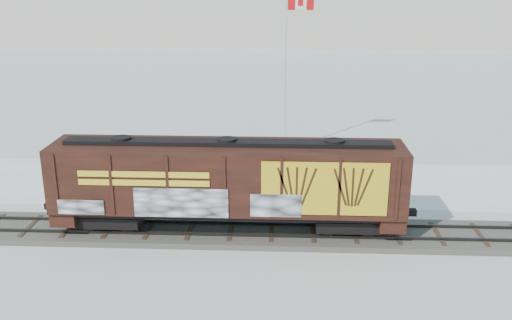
{
  "coord_description": "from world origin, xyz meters",
  "views": [
    {
      "loc": [
        2.43,
        -25.42,
        12.09
      ],
      "look_at": [
        1.09,
        3.0,
        2.92
      ],
      "focal_mm": 40.0,
      "sensor_mm": 36.0,
      "label": 1
    }
  ],
  "objects_px": {
    "flagpole": "(287,96)",
    "car_white": "(310,170)",
    "car_silver": "(163,172)",
    "hopper_railcar": "(228,180)",
    "car_dark": "(356,171)"
  },
  "relations": [
    {
      "from": "hopper_railcar",
      "to": "car_dark",
      "type": "distance_m",
      "value": 10.93
    },
    {
      "from": "car_dark",
      "to": "hopper_railcar",
      "type": "bearing_deg",
      "value": 131.59
    },
    {
      "from": "car_white",
      "to": "car_silver",
      "type": "bearing_deg",
      "value": 71.53
    },
    {
      "from": "flagpole",
      "to": "car_dark",
      "type": "height_order",
      "value": "flagpole"
    },
    {
      "from": "flagpole",
      "to": "car_white",
      "type": "height_order",
      "value": "flagpole"
    },
    {
      "from": "flagpole",
      "to": "car_dark",
      "type": "xyz_separation_m",
      "value": [
        4.3,
        -6.24,
        -3.4
      ]
    },
    {
      "from": "car_silver",
      "to": "car_dark",
      "type": "xyz_separation_m",
      "value": [
        11.77,
        1.11,
        -0.09
      ]
    },
    {
      "from": "car_white",
      "to": "car_dark",
      "type": "bearing_deg",
      "value": -109.69
    },
    {
      "from": "hopper_railcar",
      "to": "car_dark",
      "type": "height_order",
      "value": "hopper_railcar"
    },
    {
      "from": "hopper_railcar",
      "to": "flagpole",
      "type": "distance_m",
      "value": 14.56
    },
    {
      "from": "car_dark",
      "to": "car_white",
      "type": "bearing_deg",
      "value": 87.83
    },
    {
      "from": "hopper_railcar",
      "to": "flagpole",
      "type": "relative_size",
      "value": 1.49
    },
    {
      "from": "hopper_railcar",
      "to": "flagpole",
      "type": "bearing_deg",
      "value": 78.71
    },
    {
      "from": "hopper_railcar",
      "to": "flagpole",
      "type": "xyz_separation_m",
      "value": [
        2.84,
        14.23,
        1.22
      ]
    },
    {
      "from": "flagpole",
      "to": "car_silver",
      "type": "bearing_deg",
      "value": -135.47
    }
  ]
}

